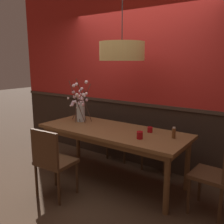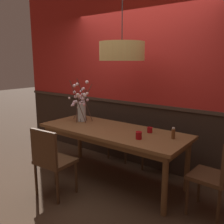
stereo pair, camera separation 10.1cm
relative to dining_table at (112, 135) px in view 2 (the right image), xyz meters
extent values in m
plane|color=#422D1E|center=(0.00, 0.00, -0.69)|extent=(24.00, 24.00, 0.00)
cube|color=#2D2119|center=(0.00, 0.77, -0.18)|extent=(5.52, 0.12, 1.01)
cube|color=#3E2E24|center=(0.00, 0.76, 0.35)|extent=(5.52, 0.14, 0.05)
cube|color=#B2231E|center=(0.00, 0.77, 1.32)|extent=(5.52, 0.12, 1.99)
cube|color=brown|center=(0.00, 0.00, 0.06)|extent=(2.18, 0.86, 0.04)
cube|color=brown|center=(0.00, 0.00, 0.00)|extent=(2.07, 0.75, 0.08)
cylinder|color=brown|center=(-1.00, -0.34, -0.32)|extent=(0.07, 0.07, 0.72)
cylinder|color=brown|center=(1.00, -0.34, -0.32)|extent=(0.07, 0.07, 0.72)
cylinder|color=brown|center=(-1.00, 0.34, -0.32)|extent=(0.07, 0.07, 0.72)
cylinder|color=brown|center=(1.00, 0.34, -0.32)|extent=(0.07, 0.07, 0.72)
cube|color=#4C301C|center=(1.38, -0.01, -0.23)|extent=(0.42, 0.43, 0.04)
cylinder|color=#412917|center=(1.20, -0.18, -0.47)|extent=(0.04, 0.04, 0.44)
cylinder|color=#412917|center=(1.22, 0.17, -0.47)|extent=(0.04, 0.04, 0.44)
cylinder|color=#412917|center=(1.54, -0.20, -0.47)|extent=(0.04, 0.04, 0.44)
cube|color=#4C301C|center=(0.38, 0.74, -0.22)|extent=(0.46, 0.47, 0.04)
cube|color=#4C301C|center=(0.36, 0.94, 0.03)|extent=(0.41, 0.06, 0.46)
cylinder|color=#412917|center=(0.57, 0.56, -0.46)|extent=(0.04, 0.04, 0.44)
cylinder|color=#412917|center=(0.20, 0.54, -0.46)|extent=(0.04, 0.04, 0.44)
cylinder|color=#412917|center=(0.55, 0.94, -0.46)|extent=(0.04, 0.04, 0.44)
cylinder|color=#412917|center=(0.18, 0.92, -0.46)|extent=(0.04, 0.04, 0.44)
cube|color=#4C301C|center=(-0.33, -0.77, -0.23)|extent=(0.48, 0.43, 0.04)
cube|color=#4C301C|center=(-0.32, -0.94, 0.01)|extent=(0.43, 0.06, 0.43)
cylinder|color=#412917|center=(-0.54, -0.61, -0.47)|extent=(0.04, 0.04, 0.43)
cylinder|color=#412917|center=(-0.15, -0.59, -0.47)|extent=(0.04, 0.04, 0.43)
cylinder|color=#412917|center=(-0.51, -0.95, -0.47)|extent=(0.04, 0.04, 0.43)
cylinder|color=#412917|center=(-0.12, -0.92, -0.47)|extent=(0.04, 0.04, 0.43)
cube|color=#4C301C|center=(-0.34, 0.77, -0.22)|extent=(0.43, 0.43, 0.04)
cube|color=#4C301C|center=(-0.34, 0.97, 0.05)|extent=(0.41, 0.04, 0.48)
cylinder|color=#412917|center=(-0.16, 0.59, -0.46)|extent=(0.04, 0.04, 0.45)
cylinder|color=#412917|center=(-0.53, 0.59, -0.46)|extent=(0.04, 0.04, 0.45)
cylinder|color=#412917|center=(-0.16, 0.96, -0.46)|extent=(0.04, 0.04, 0.45)
cylinder|color=#412917|center=(-0.53, 0.96, -0.46)|extent=(0.04, 0.04, 0.45)
cylinder|color=silver|center=(-0.68, 0.09, 0.24)|extent=(0.13, 0.13, 0.31)
cylinder|color=silver|center=(-0.68, 0.09, 0.12)|extent=(0.12, 0.12, 0.07)
cylinder|color=#472D23|center=(-0.74, 0.04, 0.27)|extent=(0.15, 0.17, 0.38)
sphere|color=white|center=(-0.79, -0.02, 0.34)|extent=(0.03, 0.03, 0.03)
sphere|color=white|center=(-0.78, 0.02, 0.37)|extent=(0.05, 0.05, 0.05)
sphere|color=#FDD9D8|center=(-0.81, -0.05, 0.46)|extent=(0.03, 0.03, 0.03)
sphere|color=silver|center=(-0.77, -0.01, 0.35)|extent=(0.05, 0.05, 0.05)
sphere|color=#FDCEE7|center=(-0.76, 0.01, 0.39)|extent=(0.06, 0.06, 0.06)
cylinder|color=#472D23|center=(-0.77, 0.21, 0.37)|extent=(0.25, 0.23, 0.58)
sphere|color=#F6CAD1|center=(-0.81, 0.23, 0.43)|extent=(0.03, 0.03, 0.03)
sphere|color=#F7CED5|center=(-0.85, 0.32, 0.57)|extent=(0.05, 0.05, 0.05)
sphere|color=#FEC6CE|center=(-0.81, 0.25, 0.41)|extent=(0.05, 0.05, 0.05)
sphere|color=#FBC9E5|center=(-0.76, 0.23, 0.37)|extent=(0.05, 0.05, 0.05)
cylinder|color=#472D23|center=(-0.70, 0.05, 0.32)|extent=(0.11, 0.06, 0.48)
sphere|color=white|center=(-0.73, -0.01, 0.56)|extent=(0.05, 0.05, 0.05)
sphere|color=#F7C7D5|center=(-0.74, 0.02, 0.48)|extent=(0.05, 0.05, 0.05)
sphere|color=#F4CDE6|center=(-0.67, 0.08, 0.33)|extent=(0.04, 0.04, 0.04)
sphere|color=#FFD2DA|center=(-0.71, 0.05, 0.31)|extent=(0.05, 0.05, 0.05)
cylinder|color=#472D23|center=(-0.57, 0.05, 0.43)|extent=(0.10, 0.25, 0.69)
sphere|color=silver|center=(-0.54, 0.03, 0.51)|extent=(0.04, 0.04, 0.04)
sphere|color=#F2CAE5|center=(-0.54, 0.08, 0.44)|extent=(0.04, 0.04, 0.04)
sphere|color=#FFDAD8|center=(-0.50, 0.04, 0.55)|extent=(0.04, 0.04, 0.04)
sphere|color=#FCD1D7|center=(-0.48, 0.01, 0.73)|extent=(0.05, 0.05, 0.05)
sphere|color=white|center=(-0.56, 0.03, 0.53)|extent=(0.05, 0.05, 0.05)
cylinder|color=#472D23|center=(-0.74, 0.13, 0.33)|extent=(0.10, 0.14, 0.49)
sphere|color=white|center=(-0.79, 0.21, 0.57)|extent=(0.04, 0.04, 0.04)
sphere|color=#FFD0E1|center=(-0.78, 0.18, 0.55)|extent=(0.03, 0.03, 0.03)
sphere|color=#F8C4DC|center=(-0.74, 0.14, 0.38)|extent=(0.05, 0.05, 0.05)
cylinder|color=#472D23|center=(-0.73, 0.16, 0.33)|extent=(0.09, 0.13, 0.49)
sphere|color=#FFC6D9|center=(-0.74, 0.18, 0.51)|extent=(0.04, 0.04, 0.04)
sphere|color=#FFCAD4|center=(-0.77, 0.16, 0.48)|extent=(0.04, 0.04, 0.04)
sphere|color=#FFD7CF|center=(-0.76, 0.21, 0.44)|extent=(0.05, 0.05, 0.05)
sphere|color=#F7C7D6|center=(-0.72, 0.17, 0.33)|extent=(0.04, 0.04, 0.04)
sphere|color=white|center=(-0.78, 0.15, 0.44)|extent=(0.05, 0.05, 0.05)
cylinder|color=#472D23|center=(-0.65, 0.08, 0.32)|extent=(0.09, 0.13, 0.46)
sphere|color=white|center=(-0.64, 0.09, 0.45)|extent=(0.05, 0.05, 0.05)
sphere|color=white|center=(-0.66, 0.09, 0.34)|extent=(0.05, 0.05, 0.05)
sphere|color=#FFC7D3|center=(-0.63, 0.08, 0.36)|extent=(0.06, 0.06, 0.06)
sphere|color=silver|center=(-0.67, 0.09, 0.33)|extent=(0.06, 0.06, 0.06)
cylinder|color=#472D23|center=(-0.63, -0.04, 0.42)|extent=(0.22, 0.13, 0.66)
sphere|color=silver|center=(-0.67, -0.04, 0.42)|extent=(0.05, 0.05, 0.05)
sphere|color=silver|center=(-0.61, -0.01, 0.38)|extent=(0.04, 0.04, 0.04)
sphere|color=#FBCDD8|center=(-0.58, -0.15, 0.68)|extent=(0.05, 0.05, 0.05)
sphere|color=#FFD2D9|center=(-0.55, -0.12, 0.70)|extent=(0.04, 0.04, 0.04)
sphere|color=#FFC9D2|center=(-0.60, -0.04, 0.51)|extent=(0.05, 0.05, 0.05)
sphere|color=#FCDCD3|center=(-0.60, -0.07, 0.53)|extent=(0.05, 0.05, 0.05)
cylinder|color=#9E0F14|center=(0.54, -0.16, 0.13)|extent=(0.08, 0.08, 0.10)
torus|color=red|center=(0.54, -0.16, 0.17)|extent=(0.08, 0.08, 0.01)
cylinder|color=silver|center=(0.54, -0.16, 0.11)|extent=(0.05, 0.05, 0.05)
cylinder|color=#9E0F14|center=(0.51, 0.17, 0.12)|extent=(0.07, 0.07, 0.08)
torus|color=red|center=(0.51, 0.17, 0.15)|extent=(0.07, 0.07, 0.01)
cylinder|color=silver|center=(0.51, 0.17, 0.11)|extent=(0.05, 0.05, 0.04)
cylinder|color=brown|center=(0.87, 0.11, 0.15)|extent=(0.05, 0.05, 0.13)
cylinder|color=beige|center=(0.87, 0.11, 0.22)|extent=(0.04, 0.04, 0.02)
cylinder|color=tan|center=(0.12, 0.06, 1.16)|extent=(0.60, 0.60, 0.25)
sphere|color=#F9EAB7|center=(0.12, 0.06, 1.12)|extent=(0.14, 0.14, 0.14)
cylinder|color=black|center=(0.12, 0.06, 1.80)|extent=(0.01, 0.01, 1.03)
camera|label=1|loc=(1.99, -2.77, 1.04)|focal=39.76mm
camera|label=2|loc=(2.07, -2.71, 1.04)|focal=39.76mm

